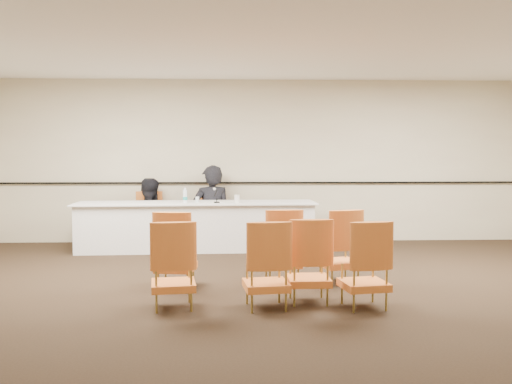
% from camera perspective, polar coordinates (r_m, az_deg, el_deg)
% --- Properties ---
extents(floor, '(10.00, 10.00, 0.00)m').
position_cam_1_polar(floor, '(6.81, 2.23, -10.17)').
color(floor, black).
rests_on(floor, ground).
extents(ceiling, '(10.00, 10.00, 0.00)m').
position_cam_1_polar(ceiling, '(6.74, 2.31, 15.41)').
color(ceiling, white).
rests_on(ceiling, ground).
extents(wall_back, '(10.00, 0.04, 3.00)m').
position_cam_1_polar(wall_back, '(10.60, 0.56, 3.11)').
color(wall_back, beige).
rests_on(wall_back, ground).
extents(wall_rail, '(9.80, 0.04, 0.03)m').
position_cam_1_polar(wall_rail, '(10.57, 0.57, 0.94)').
color(wall_rail, black).
rests_on(wall_rail, wall_back).
extents(panel_table, '(4.09, 1.08, 0.81)m').
position_cam_1_polar(panel_table, '(9.78, -5.99, -3.41)').
color(panel_table, silver).
rests_on(panel_table, ground).
extents(panelist_main, '(0.78, 0.59, 1.96)m').
position_cam_1_polar(panelist_main, '(10.36, -4.45, -2.73)').
color(panelist_main, black).
rests_on(panelist_main, ground).
extents(panelist_main_chair, '(0.52, 0.52, 0.95)m').
position_cam_1_polar(panelist_main_chair, '(10.35, -4.45, -2.61)').
color(panelist_main_chair, '#D85C26').
rests_on(panelist_main_chair, ground).
extents(panelist_second, '(0.87, 0.71, 1.65)m').
position_cam_1_polar(panelist_second, '(10.43, -10.73, -3.16)').
color(panelist_second, black).
rests_on(panelist_second, ground).
extents(panelist_second_chair, '(0.52, 0.52, 0.95)m').
position_cam_1_polar(panelist_second_chair, '(10.42, -10.73, -2.63)').
color(panelist_second_chair, '#D85C26').
rests_on(panelist_second_chair, ground).
extents(papers, '(0.36, 0.32, 0.00)m').
position_cam_1_polar(papers, '(9.74, -3.00, -1.00)').
color(papers, white).
rests_on(papers, panel_table).
extents(microphone, '(0.14, 0.20, 0.26)m').
position_cam_1_polar(microphone, '(9.59, -3.95, -0.33)').
color(microphone, black).
rests_on(microphone, panel_table).
extents(water_bottle, '(0.10, 0.10, 0.25)m').
position_cam_1_polar(water_bottle, '(9.70, -7.11, -0.31)').
color(water_bottle, teal).
rests_on(water_bottle, panel_table).
extents(drinking_glass, '(0.08, 0.08, 0.10)m').
position_cam_1_polar(drinking_glass, '(9.70, -5.89, -0.75)').
color(drinking_glass, silver).
rests_on(drinking_glass, panel_table).
extents(coffee_cup, '(0.09, 0.09, 0.14)m').
position_cam_1_polar(coffee_cup, '(9.56, -1.91, -0.70)').
color(coffee_cup, silver).
rests_on(coffee_cup, panel_table).
extents(aud_chair_front_left, '(0.56, 0.56, 0.95)m').
position_cam_1_polar(aud_chair_front_left, '(7.15, -8.02, -5.64)').
color(aud_chair_front_left, '#D85C26').
rests_on(aud_chair_front_left, ground).
extents(aud_chair_front_mid, '(0.54, 0.54, 0.95)m').
position_cam_1_polar(aud_chair_front_mid, '(7.34, 2.61, -5.34)').
color(aud_chair_front_mid, '#D85C26').
rests_on(aud_chair_front_mid, ground).
extents(aud_chair_front_right, '(0.61, 0.61, 0.95)m').
position_cam_1_polar(aud_chair_front_right, '(7.38, 8.32, -5.34)').
color(aud_chair_front_right, '#D85C26').
rests_on(aud_chair_front_right, ground).
extents(aud_chair_back_left, '(0.56, 0.56, 0.95)m').
position_cam_1_polar(aud_chair_back_left, '(6.19, -8.29, -7.15)').
color(aud_chair_back_left, '#D85C26').
rests_on(aud_chair_back_left, ground).
extents(aud_chair_back_mid, '(0.51, 0.51, 0.95)m').
position_cam_1_polar(aud_chair_back_mid, '(6.38, 5.28, -6.79)').
color(aud_chair_back_mid, '#D85C26').
rests_on(aud_chair_back_mid, ground).
extents(aud_chair_back_right, '(0.57, 0.57, 0.95)m').
position_cam_1_polar(aud_chair_back_right, '(6.25, 10.75, -7.06)').
color(aud_chair_back_right, '#D85C26').
rests_on(aud_chair_back_right, ground).
extents(aud_chair_extra, '(0.55, 0.55, 0.95)m').
position_cam_1_polar(aud_chair_extra, '(6.13, 1.01, -7.23)').
color(aud_chair_extra, '#D85C26').
rests_on(aud_chair_extra, ground).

